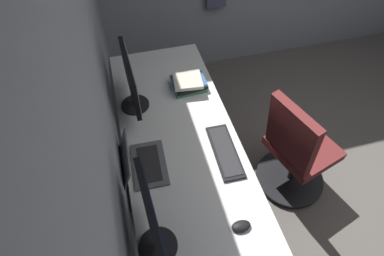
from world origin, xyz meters
name	(u,v)px	position (x,y,z in m)	size (l,w,h in m)	color
floor_plane	(371,192)	(0.00, 0.00, 0.00)	(4.82, 4.82, 0.00)	#59544F
wall_back	(93,148)	(0.00, 1.96, 1.30)	(4.62, 0.10, 2.60)	#8C939E
desk	(185,158)	(0.29, 1.52, 0.67)	(2.21, 0.74, 0.73)	white
drawer_pedestal	(187,203)	(0.13, 1.55, 0.35)	(0.40, 0.51, 0.69)	white
monitor_primary	(154,227)	(-0.25, 1.79, 0.97)	(0.54, 0.20, 0.42)	black
monitor_secondary	(131,80)	(0.77, 1.76, 0.97)	(0.52, 0.20, 0.41)	black
laptop_leftmost	(140,162)	(0.25, 1.81, 0.78)	(0.34, 0.28, 0.20)	#595B60
keyboard_main	(225,151)	(0.22, 1.28, 0.74)	(0.42, 0.15, 0.02)	black
mouse_main	(241,226)	(-0.26, 1.35, 0.75)	(0.06, 0.10, 0.03)	black
book_stack_near	(189,83)	(0.86, 1.35, 0.78)	(0.22, 0.26, 0.09)	#3D8456
office_chair	(295,152)	(0.27, 0.69, 0.46)	(0.56, 0.60, 0.97)	maroon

